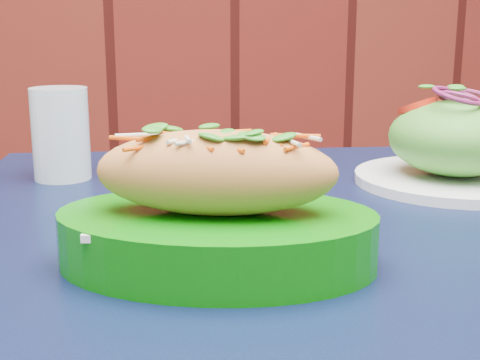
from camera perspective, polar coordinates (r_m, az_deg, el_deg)
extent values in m
cube|color=black|center=(0.69, 6.66, -4.73)|extent=(0.88, 0.88, 0.03)
cube|color=white|center=(0.55, -2.02, -3.18)|extent=(0.22, 0.15, 0.01)
ellipsoid|color=#DD8546|center=(0.54, -2.05, 0.65)|extent=(0.21, 0.13, 0.07)
cylinder|color=white|center=(0.88, 17.81, 0.08)|extent=(0.25, 0.25, 0.01)
ellipsoid|color=#4C992D|center=(0.87, 18.06, 3.44)|extent=(0.17, 0.17, 0.09)
cylinder|color=red|center=(0.87, 14.91, 6.44)|extent=(0.05, 0.05, 0.01)
cylinder|color=red|center=(0.90, 16.68, 6.57)|extent=(0.05, 0.05, 0.01)
torus|color=#7C1B51|center=(0.86, 18.31, 6.80)|extent=(0.06, 0.06, 0.01)
torus|color=#7C1B51|center=(0.86, 18.33, 7.06)|extent=(0.06, 0.06, 0.01)
torus|color=#7C1B51|center=(0.86, 18.35, 7.33)|extent=(0.06, 0.06, 0.01)
cylinder|color=silver|center=(0.88, -15.05, 3.83)|extent=(0.07, 0.07, 0.12)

